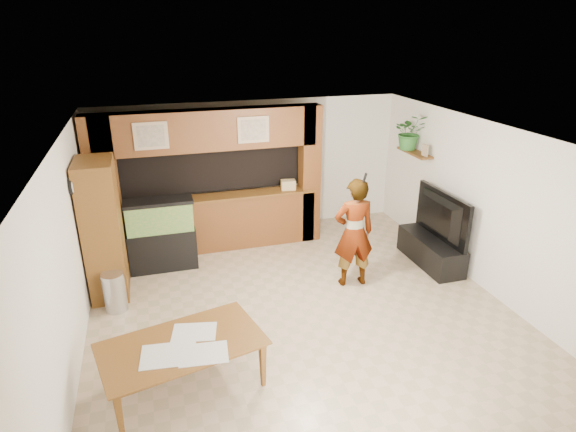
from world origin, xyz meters
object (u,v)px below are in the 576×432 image
object	(u,v)px
dining_table	(185,368)
aquarium	(161,235)
pantry_cabinet	(103,230)
television	(435,216)
person	(354,233)

from	to	relation	value
dining_table	aquarium	bearing A→B (deg)	78.18
dining_table	pantry_cabinet	bearing A→B (deg)	96.55
pantry_cabinet	television	bearing A→B (deg)	-6.11
pantry_cabinet	television	world-z (taller)	pantry_cabinet
aquarium	television	xyz separation A→B (m)	(4.51, -1.16, 0.28)
aquarium	dining_table	size ratio (longest dim) A/B	0.70
aquarium	person	xyz separation A→B (m)	(2.89, -1.41, 0.28)
television	person	bearing A→B (deg)	98.19
pantry_cabinet	dining_table	size ratio (longest dim) A/B	1.20
pantry_cabinet	aquarium	bearing A→B (deg)	34.87
television	dining_table	xyz separation A→B (m)	(-4.43, -1.99, -0.58)
dining_table	person	bearing A→B (deg)	18.44
aquarium	television	world-z (taller)	television
television	person	size ratio (longest dim) A/B	0.81
pantry_cabinet	television	size ratio (longest dim) A/B	1.48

